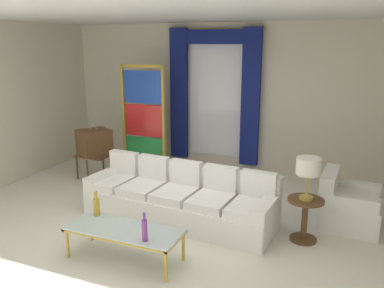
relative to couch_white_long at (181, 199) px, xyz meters
name	(u,v)px	position (x,y,z in m)	size (l,w,h in m)	color
ground_plane	(168,228)	(-0.02, -0.42, -0.31)	(16.00, 16.00, 0.00)	silver
wall_rear	(232,99)	(-0.02, 2.64, 1.19)	(8.00, 0.12, 3.00)	beige
wall_left	(1,105)	(-3.68, 0.18, 1.19)	(0.12, 7.00, 3.00)	beige
ceiling_slab	(189,13)	(-0.02, 0.38, 2.71)	(8.00, 7.60, 0.04)	white
curtained_window	(214,87)	(-0.36, 2.47, 1.43)	(2.00, 0.17, 2.70)	white
couch_white_long	(181,199)	(0.00, 0.00, 0.00)	(2.98, 1.15, 0.86)	white
coffee_table	(124,231)	(-0.15, -1.37, 0.07)	(1.44, 0.57, 0.41)	silver
bottle_blue_decanter	(96,206)	(-0.68, -1.18, 0.24)	(0.08, 0.08, 0.34)	gold
bottle_crystal_tall	(145,229)	(0.24, -1.54, 0.25)	(0.06, 0.06, 0.35)	#753384
vintage_tv	(94,143)	(-2.25, 0.96, 0.42)	(0.73, 0.76, 1.35)	brown
armchair_white	(346,207)	(2.33, 0.67, -0.02)	(0.86, 0.86, 0.80)	white
stained_glass_divider	(143,123)	(-1.57, 1.68, 0.75)	(0.95, 0.05, 2.20)	gold
peacock_figurine	(157,170)	(-1.10, 1.34, -0.09)	(0.44, 0.60, 0.50)	beige
round_side_table	(305,216)	(1.83, -0.03, 0.05)	(0.48, 0.48, 0.59)	brown
table_lamp_brass	(308,168)	(1.83, -0.03, 0.72)	(0.32, 0.32, 0.57)	#B29338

